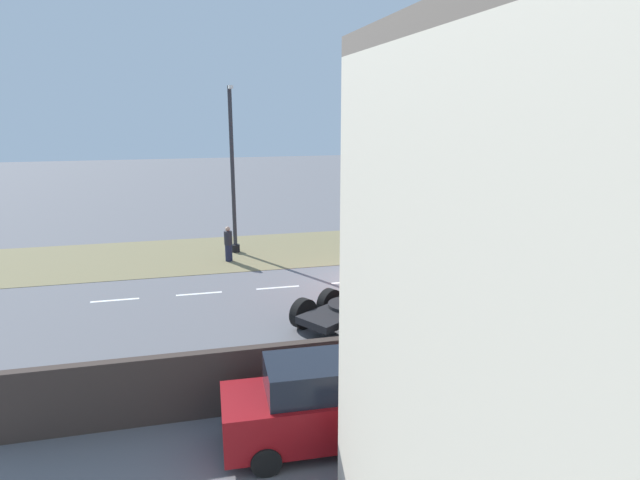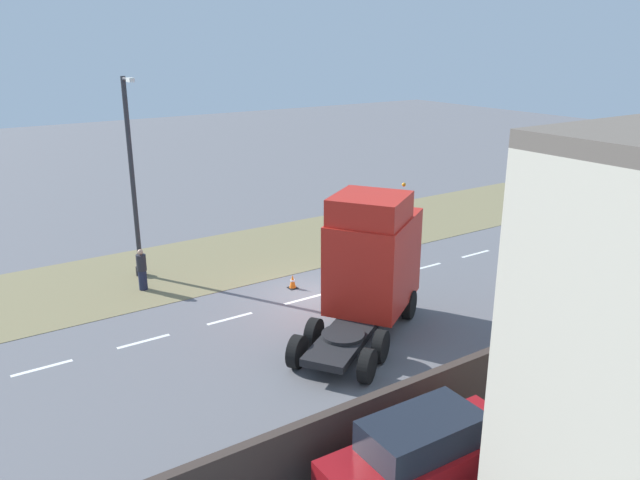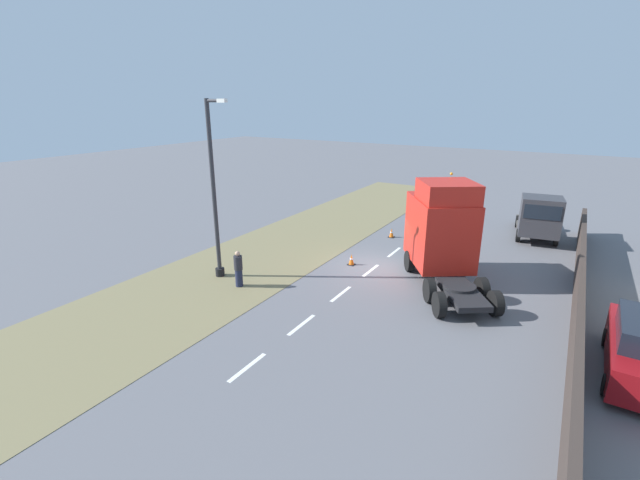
# 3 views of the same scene
# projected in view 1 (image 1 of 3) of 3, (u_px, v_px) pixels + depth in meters

# --- Properties ---
(ground_plane) EXTENTS (120.00, 120.00, 0.00)m
(ground_plane) POSITION_uv_depth(u_px,v_px,m) (367.00, 281.00, 23.09)
(ground_plane) COLOR slate
(ground_plane) RESTS_ON ground
(grass_verge) EXTENTS (7.00, 44.00, 0.01)m
(grass_verge) POSITION_uv_depth(u_px,v_px,m) (332.00, 246.00, 28.74)
(grass_verge) COLOR olive
(grass_verge) RESTS_ON ground
(lane_markings) EXTENTS (0.16, 21.00, 0.00)m
(lane_markings) POSITION_uv_depth(u_px,v_px,m) (352.00, 282.00, 22.93)
(lane_markings) COLOR white
(lane_markings) RESTS_ON ground
(boundary_wall) EXTENTS (0.25, 24.00, 1.69)m
(boundary_wall) POSITION_uv_depth(u_px,v_px,m) (474.00, 353.00, 14.39)
(boundary_wall) COLOR #382D28
(boundary_wall) RESTS_ON ground
(lorry_cab) EXTENTS (5.61, 6.68, 4.93)m
(lorry_cab) POSITION_uv_depth(u_px,v_px,m) (397.00, 245.00, 19.48)
(lorry_cab) COLOR black
(lorry_cab) RESTS_ON ground
(parked_car) EXTENTS (1.91, 4.81, 2.02)m
(parked_car) POSITION_uv_depth(u_px,v_px,m) (330.00, 403.00, 11.72)
(parked_car) COLOR maroon
(parked_car) RESTS_ON ground
(lamp_post) EXTENTS (1.34, 0.43, 8.30)m
(lamp_post) POSITION_uv_depth(u_px,v_px,m) (233.00, 180.00, 26.70)
(lamp_post) COLOR black
(lamp_post) RESTS_ON ground
(pedestrian) EXTENTS (0.39, 0.39, 1.72)m
(pedestrian) POSITION_uv_depth(u_px,v_px,m) (228.00, 244.00, 25.80)
(pedestrian) COLOR #1E233D
(pedestrian) RESTS_ON ground
(traffic_cone_lead) EXTENTS (0.36, 0.36, 0.58)m
(traffic_cone_lead) POSITION_uv_depth(u_px,v_px,m) (460.00, 259.00, 25.27)
(traffic_cone_lead) COLOR black
(traffic_cone_lead) RESTS_ON ground
(traffic_cone_trailing) EXTENTS (0.36, 0.36, 0.58)m
(traffic_cone_trailing) POSITION_uv_depth(u_px,v_px,m) (348.00, 267.00, 24.05)
(traffic_cone_trailing) COLOR black
(traffic_cone_trailing) RESTS_ON ground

